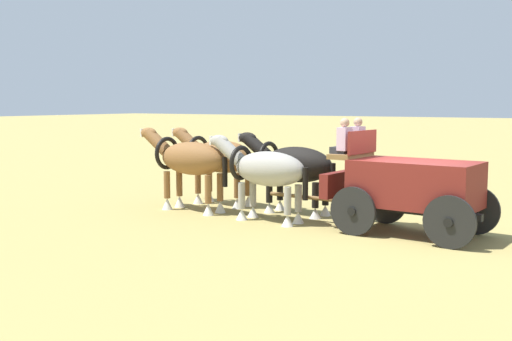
% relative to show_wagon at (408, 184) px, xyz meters
% --- Properties ---
extents(ground_plane, '(220.00, 220.00, 0.00)m').
position_rel_show_wagon_xyz_m(ground_plane, '(-0.16, 0.01, -1.16)').
color(ground_plane, '#9E8C4C').
extents(show_wagon, '(5.72, 2.12, 2.66)m').
position_rel_show_wagon_xyz_m(show_wagon, '(0.00, 0.00, 0.00)').
color(show_wagon, maroon).
rests_on(show_wagon, ground).
extents(draft_horse_rear_near, '(3.09, 1.06, 2.16)m').
position_rel_show_wagon_xyz_m(draft_horse_rear_near, '(3.61, 0.36, 0.14)').
color(draft_horse_rear_near, '#9E998E').
rests_on(draft_horse_rear_near, ground).
extents(draft_horse_rear_off, '(3.15, 1.13, 2.18)m').
position_rel_show_wagon_xyz_m(draft_horse_rear_off, '(3.50, -0.93, 0.15)').
color(draft_horse_rear_off, black).
rests_on(draft_horse_rear_off, ground).
extents(draft_horse_lead_near, '(3.24, 1.10, 2.29)m').
position_rel_show_wagon_xyz_m(draft_horse_lead_near, '(6.20, 0.16, 0.25)').
color(draft_horse_lead_near, brown).
rests_on(draft_horse_lead_near, ground).
extents(draft_horse_lead_off, '(3.18, 1.12, 2.25)m').
position_rel_show_wagon_xyz_m(draft_horse_lead_off, '(6.09, -1.14, 0.22)').
color(draft_horse_lead_off, brown).
rests_on(draft_horse_lead_off, ground).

